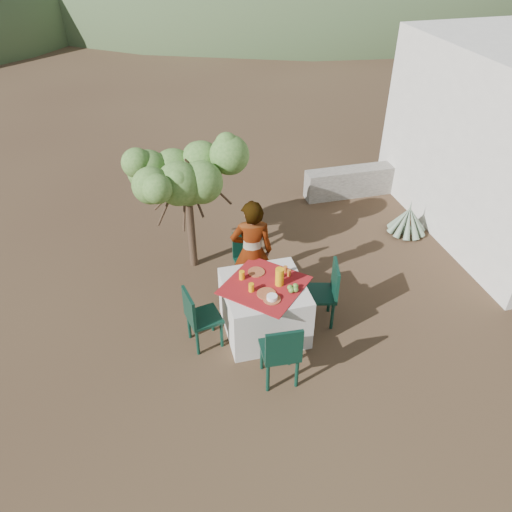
{
  "coord_description": "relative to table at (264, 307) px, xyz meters",
  "views": [
    {
      "loc": [
        -0.71,
        -4.53,
        4.75
      ],
      "look_at": [
        0.59,
        0.59,
        0.93
      ],
      "focal_mm": 35.0,
      "sensor_mm": 36.0,
      "label": 1
    }
  ],
  "objects": [
    {
      "name": "ground",
      "position": [
        -0.6,
        -0.19,
        -0.38
      ],
      "size": [
        160.0,
        160.0,
        0.0
      ],
      "primitive_type": "plane",
      "color": "#382419",
      "rests_on": "ground"
    },
    {
      "name": "table",
      "position": [
        0.0,
        0.0,
        0.0
      ],
      "size": [
        1.3,
        1.3,
        0.76
      ],
      "color": "white",
      "rests_on": "ground"
    },
    {
      "name": "chair_far",
      "position": [
        0.03,
        1.0,
        0.11
      ],
      "size": [
        0.44,
        0.44,
        0.88
      ],
      "rotation": [
        0.0,
        0.0,
        0.09
      ],
      "color": "black",
      "rests_on": "ground"
    },
    {
      "name": "chair_near",
      "position": [
        -0.05,
        -0.93,
        0.14
      ],
      "size": [
        0.45,
        0.45,
        0.93
      ],
      "rotation": [
        0.0,
        0.0,
        3.08
      ],
      "color": "black",
      "rests_on": "ground"
    },
    {
      "name": "chair_left",
      "position": [
        -0.87,
        -0.06,
        0.1
      ],
      "size": [
        0.47,
        0.47,
        0.87
      ],
      "rotation": [
        0.0,
        0.0,
        1.76
      ],
      "color": "black",
      "rests_on": "ground"
    },
    {
      "name": "chair_right",
      "position": [
        0.83,
        -0.02,
        0.13
      ],
      "size": [
        0.52,
        0.52,
        0.92
      ],
      "rotation": [
        0.0,
        0.0,
        4.46
      ],
      "color": "black",
      "rests_on": "ground"
    },
    {
      "name": "person",
      "position": [
        0.0,
        0.68,
        0.42
      ],
      "size": [
        0.63,
        0.46,
        1.6
      ],
      "primitive_type": "imported",
      "rotation": [
        0.0,
        0.0,
        3.0
      ],
      "color": "#8C6651",
      "rests_on": "ground"
    },
    {
      "name": "shrub_tree",
      "position": [
        -0.64,
        1.74,
        1.08
      ],
      "size": [
        1.57,
        1.54,
        1.84
      ],
      "color": "#4E3827",
      "rests_on": "ground"
    },
    {
      "name": "agave",
      "position": [
        3.01,
        1.7,
        -0.14
      ],
      "size": [
        0.67,
        0.67,
        0.71
      ],
      "rotation": [
        0.0,
        0.0,
        -0.16
      ],
      "color": "gray",
      "rests_on": "ground"
    },
    {
      "name": "stone_wall",
      "position": [
        3.0,
        3.21,
        -0.1
      ],
      "size": [
        2.6,
        0.35,
        0.55
      ],
      "primitive_type": "cube",
      "color": "gray",
      "rests_on": "ground"
    },
    {
      "name": "plate_far",
      "position": [
        -0.04,
        0.27,
        0.39
      ],
      "size": [
        0.22,
        0.22,
        0.01
      ],
      "primitive_type": "cylinder",
      "color": "brown",
      "rests_on": "table"
    },
    {
      "name": "plate_near",
      "position": [
        -0.03,
        -0.18,
        0.39
      ],
      "size": [
        0.24,
        0.24,
        0.01
      ],
      "primitive_type": "cylinder",
      "color": "brown",
      "rests_on": "table"
    },
    {
      "name": "glass_far",
      "position": [
        -0.25,
        0.19,
        0.44
      ],
      "size": [
        0.07,
        0.07,
        0.12
      ],
      "primitive_type": "cylinder",
      "color": "#F1A60F",
      "rests_on": "table"
    },
    {
      "name": "glass_near",
      "position": [
        -0.19,
        -0.08,
        0.44
      ],
      "size": [
        0.07,
        0.07,
        0.11
      ],
      "primitive_type": "cylinder",
      "color": "#F1A60F",
      "rests_on": "table"
    },
    {
      "name": "juice_pitcher",
      "position": [
        0.18,
        -0.04,
        0.5
      ],
      "size": [
        0.11,
        0.11,
        0.24
      ],
      "primitive_type": "cylinder",
      "color": "#F1A60F",
      "rests_on": "table"
    },
    {
      "name": "bowl_plate",
      "position": [
        0.01,
        -0.3,
        0.39
      ],
      "size": [
        0.22,
        0.22,
        0.01
      ],
      "primitive_type": "cylinder",
      "color": "brown",
      "rests_on": "table"
    },
    {
      "name": "white_bowl",
      "position": [
        0.01,
        -0.3,
        0.42
      ],
      "size": [
        0.13,
        0.13,
        0.05
      ],
      "primitive_type": "cylinder",
      "color": "white",
      "rests_on": "bowl_plate"
    },
    {
      "name": "jar_left",
      "position": [
        0.35,
        0.11,
        0.42
      ],
      "size": [
        0.05,
        0.05,
        0.08
      ],
      "primitive_type": "cylinder",
      "color": "#BA6220",
      "rests_on": "table"
    },
    {
      "name": "jar_right",
      "position": [
        0.33,
        0.2,
        0.43
      ],
      "size": [
        0.05,
        0.05,
        0.09
      ],
      "primitive_type": "cylinder",
      "color": "#BA6220",
      "rests_on": "table"
    },
    {
      "name": "napkin_holder",
      "position": [
        0.21,
        0.08,
        0.43
      ],
      "size": [
        0.08,
        0.06,
        0.09
      ],
      "primitive_type": "cube",
      "rotation": [
        0.0,
        0.0,
        0.23
      ],
      "color": "white",
      "rests_on": "table"
    },
    {
      "name": "fruit_cluster",
      "position": [
        0.31,
        -0.2,
        0.42
      ],
      "size": [
        0.15,
        0.14,
        0.07
      ],
      "color": "olive",
      "rests_on": "table"
    }
  ]
}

